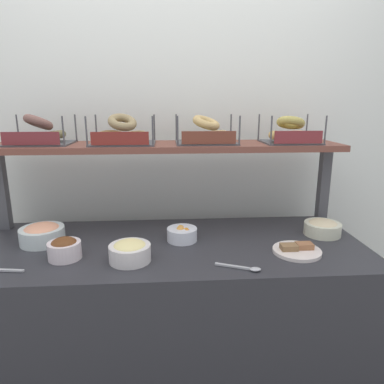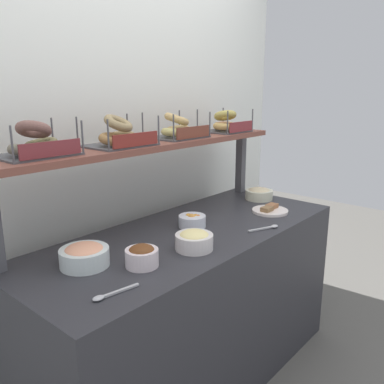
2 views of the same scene
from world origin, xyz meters
TOP-DOWN VIEW (x-y plane):
  - back_wall at (0.00, 0.55)m, footprint 2.99×0.06m
  - deli_counter at (0.00, 0.00)m, footprint 1.79×0.70m
  - shelf_riser_left at (-0.83, 0.27)m, footprint 0.05×0.05m
  - shelf_riser_right at (0.83, 0.27)m, footprint 0.05×0.05m
  - upper_shelf at (0.00, 0.27)m, footprint 1.75×0.32m
  - bowl_fruit_salad at (0.06, 0.04)m, footprint 0.14×0.14m
  - bowl_potato_salad at (0.75, 0.07)m, footprint 0.18×0.18m
  - bowl_egg_salad at (-0.16, -0.16)m, footprint 0.17×0.17m
  - bowl_lox_spread at (-0.58, 0.06)m, footprint 0.20×0.20m
  - bowl_chocolate_spread at (-0.43, -0.12)m, footprint 0.13×0.13m
  - serving_plate_white at (0.55, -0.13)m, footprint 0.21×0.21m
  - serving_spoon_near_plate at (0.29, -0.27)m, footprint 0.17×0.08m
  - bagel_basket_poppy at (-0.63, 0.28)m, footprint 0.31×0.26m
  - bagel_basket_everything at (-0.22, 0.25)m, footprint 0.31×0.26m
  - bagel_basket_plain at (0.20, 0.26)m, footprint 0.30×0.24m
  - bagel_basket_sesame at (0.62, 0.25)m, footprint 0.28×0.26m

SIDE VIEW (x-z plane):
  - deli_counter at x=0.00m, z-range 0.00..0.85m
  - serving_spoon_near_plate at x=0.29m, z-range 0.85..0.86m
  - serving_plate_white at x=0.55m, z-range 0.84..0.88m
  - bowl_fruit_salad at x=0.06m, z-range 0.85..0.92m
  - bowl_potato_salad at x=0.75m, z-range 0.85..0.93m
  - bowl_egg_salad at x=-0.16m, z-range 0.85..0.94m
  - bowl_chocolate_spread at x=-0.43m, z-range 0.85..0.94m
  - bowl_lox_spread at x=-0.58m, z-range 0.85..0.94m
  - shelf_riser_left at x=-0.83m, z-range 0.85..1.25m
  - shelf_riser_right at x=0.83m, z-range 0.85..1.25m
  - back_wall at x=0.00m, z-range 0.00..2.40m
  - upper_shelf at x=0.00m, z-range 1.25..1.28m
  - bagel_basket_sesame at x=0.62m, z-range 1.26..1.40m
  - bagel_basket_plain at x=0.20m, z-range 1.26..1.40m
  - bagel_basket_poppy at x=-0.63m, z-range 1.25..1.41m
  - bagel_basket_everything at x=-0.22m, z-range 1.25..1.41m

